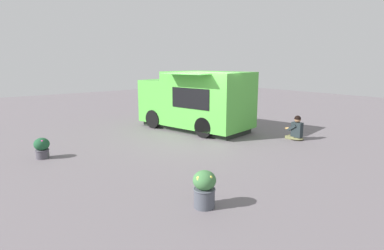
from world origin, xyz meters
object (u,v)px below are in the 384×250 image
(food_truck, at_px, (196,102))
(person_customer, at_px, (296,130))
(planter_flowering_far, at_px, (42,147))
(planter_flowering_near, at_px, (204,188))

(food_truck, xyz_separation_m, person_customer, (-3.70, -1.67, -0.79))
(food_truck, distance_m, planter_flowering_far, 6.22)
(planter_flowering_far, bearing_deg, planter_flowering_near, -163.92)
(food_truck, bearing_deg, person_customer, -155.74)
(person_customer, relative_size, planter_flowering_near, 1.20)
(food_truck, relative_size, planter_flowering_far, 8.14)
(food_truck, height_order, planter_flowering_near, food_truck)
(person_customer, relative_size, planter_flowering_far, 1.45)
(food_truck, relative_size, person_customer, 5.60)
(person_customer, bearing_deg, planter_flowering_far, 66.61)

